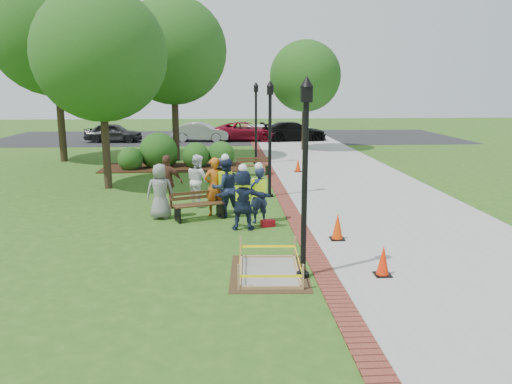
{
  "coord_description": "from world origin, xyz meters",
  "views": [
    {
      "loc": [
        -0.41,
        -13.11,
        4.07
      ],
      "look_at": [
        0.5,
        1.2,
        1.0
      ],
      "focal_mm": 35.0,
      "sensor_mm": 36.0,
      "label": 1
    }
  ],
  "objects": [
    {
      "name": "shrub_a",
      "position": [
        -5.03,
        11.49,
        0.0
      ],
      "size": [
        1.23,
        1.23,
        1.23
      ],
      "primitive_type": "sphere",
      "color": "#224F16",
      "rests_on": "ground"
    },
    {
      "name": "parked_car_b",
      "position": [
        -2.09,
        24.16,
        0.0
      ],
      "size": [
        2.66,
        4.86,
        1.5
      ],
      "primitive_type": "imported",
      "rotation": [
        0.0,
        0.0,
        1.42
      ],
      "color": "#A2A2A7",
      "rests_on": "ground"
    },
    {
      "name": "hivis_worker_c",
      "position": [
        -0.39,
        2.19,
        0.99
      ],
      "size": [
        0.68,
        0.54,
        2.01
      ],
      "color": "#161E3B",
      "rests_on": "ground"
    },
    {
      "name": "shrub_d",
      "position": [
        -0.58,
        12.41,
        0.0
      ],
      "size": [
        1.39,
        1.39,
        1.39
      ],
      "primitive_type": "sphere",
      "color": "#224F16",
      "rests_on": "ground"
    },
    {
      "name": "bench_far",
      "position": [
        0.91,
        9.54,
        0.26
      ],
      "size": [
        1.56,
        0.72,
        0.81
      ],
      "color": "brown",
      "rests_on": "ground"
    },
    {
      "name": "hivis_worker_b",
      "position": [
        0.59,
        1.43,
        0.92
      ],
      "size": [
        0.64,
        0.55,
        1.84
      ],
      "color": "#18263F",
      "rests_on": "ground"
    },
    {
      "name": "casual_person_b",
      "position": [
        -0.75,
        2.4,
        0.93
      ],
      "size": [
        0.7,
        0.58,
        1.86
      ],
      "color": "#BA5915",
      "rests_on": "ground"
    },
    {
      "name": "parking_lot",
      "position": [
        0.0,
        27.0,
        0.0
      ],
      "size": [
        36.0,
        12.0,
        0.01
      ],
      "primitive_type": "cube",
      "color": "black",
      "rests_on": "ground"
    },
    {
      "name": "tree_left",
      "position": [
        -5.12,
        7.0,
        5.22
      ],
      "size": [
        5.13,
        5.13,
        7.79
      ],
      "color": "#3D2D1E",
      "rests_on": "ground"
    },
    {
      "name": "lamp_near",
      "position": [
        1.25,
        -3.0,
        2.48
      ],
      "size": [
        0.28,
        0.28,
        4.26
      ],
      "color": "black",
      "rests_on": "ground"
    },
    {
      "name": "lamp_far",
      "position": [
        1.25,
        13.0,
        2.48
      ],
      "size": [
        0.28,
        0.28,
        4.26
      ],
      "color": "black",
      "rests_on": "ground"
    },
    {
      "name": "ground",
      "position": [
        0.0,
        0.0,
        0.0
      ],
      "size": [
        100.0,
        100.0,
        0.0
      ],
      "primitive_type": "plane",
      "color": "#285116",
      "rests_on": "ground"
    },
    {
      "name": "tree_right",
      "position": [
        4.69,
        18.6,
        4.63
      ],
      "size": [
        4.44,
        4.44,
        6.87
      ],
      "color": "#3D2D1E",
      "rests_on": "ground"
    },
    {
      "name": "sidewalk",
      "position": [
        5.0,
        10.0,
        0.01
      ],
      "size": [
        6.0,
        60.0,
        0.02
      ],
      "primitive_type": "cube",
      "color": "#9E9E99",
      "rests_on": "ground"
    },
    {
      "name": "brick_edging",
      "position": [
        1.75,
        10.0,
        0.01
      ],
      "size": [
        0.5,
        60.0,
        0.03
      ],
      "primitive_type": "cube",
      "color": "maroon",
      "rests_on": "ground"
    },
    {
      "name": "bench_near",
      "position": [
        -1.22,
        1.92,
        0.27
      ],
      "size": [
        1.66,
        1.04,
        0.85
      ],
      "color": "brown",
      "rests_on": "ground"
    },
    {
      "name": "toolbox",
      "position": [
        0.84,
        1.01,
        0.1
      ],
      "size": [
        0.44,
        0.33,
        0.2
      ],
      "primitive_type": "cube",
      "rotation": [
        0.0,
        0.0,
        0.33
      ],
      "color": "maroon",
      "rests_on": "ground"
    },
    {
      "name": "lamp_mid",
      "position": [
        1.25,
        5.0,
        2.48
      ],
      "size": [
        0.28,
        0.28,
        4.26
      ],
      "color": "black",
      "rests_on": "ground"
    },
    {
      "name": "shrub_c",
      "position": [
        -1.86,
        12.07,
        0.0
      ],
      "size": [
        1.38,
        1.38,
        1.38
      ],
      "primitive_type": "sphere",
      "color": "#224F16",
      "rests_on": "ground"
    },
    {
      "name": "casual_person_e",
      "position": [
        -0.51,
        2.57,
        0.9
      ],
      "size": [
        0.68,
        0.66,
        1.81
      ],
      "color": "#2C2E4E",
      "rests_on": "ground"
    },
    {
      "name": "wet_concrete_pad",
      "position": [
        0.54,
        -2.72,
        0.23
      ],
      "size": [
        1.82,
        2.39,
        0.55
      ],
      "color": "#47331E",
      "rests_on": "ground"
    },
    {
      "name": "hivis_worker_a",
      "position": [
        0.1,
        0.75,
        0.95
      ],
      "size": [
        0.59,
        0.41,
        1.91
      ],
      "color": "#17243C",
      "rests_on": "ground"
    },
    {
      "name": "tree_back",
      "position": [
        -3.07,
        14.61,
        5.87
      ],
      "size": [
        5.7,
        5.7,
        8.74
      ],
      "color": "#3D2D1E",
      "rests_on": "ground"
    },
    {
      "name": "casual_person_a",
      "position": [
        -2.41,
        2.12,
        0.86
      ],
      "size": [
        0.58,
        0.41,
        1.72
      ],
      "color": "gray",
      "rests_on": "ground"
    },
    {
      "name": "cone_front",
      "position": [
        2.99,
        -3.06,
        0.34
      ],
      "size": [
        0.35,
        0.35,
        0.7
      ],
      "color": "black",
      "rests_on": "ground"
    },
    {
      "name": "cone_back",
      "position": [
        2.58,
        -0.43,
        0.36
      ],
      "size": [
        0.38,
        0.38,
        0.74
      ],
      "color": "black",
      "rests_on": "ground"
    },
    {
      "name": "casual_person_c",
      "position": [
        -1.33,
        3.77,
        0.89
      ],
      "size": [
        0.62,
        0.67,
        1.77
      ],
      "color": "white",
      "rests_on": "ground"
    },
    {
      "name": "shrub_b",
      "position": [
        -3.75,
        12.22,
        0.0
      ],
      "size": [
        1.91,
        1.91,
        1.91
      ],
      "primitive_type": "sphere",
      "color": "#224F16",
      "rests_on": "ground"
    },
    {
      "name": "casual_person_d",
      "position": [
        -2.33,
        3.44,
        0.91
      ],
      "size": [
        0.66,
        0.52,
        1.81
      ],
      "color": "brown",
      "rests_on": "ground"
    },
    {
      "name": "parked_car_c",
      "position": [
        1.26,
        24.34,
        0.0
      ],
      "size": [
        2.58,
        4.92,
        1.54
      ],
      "primitive_type": "imported",
      "rotation": [
        0.0,
        0.0,
        1.45
      ],
      "color": "maroon",
      "rests_on": "ground"
    },
    {
      "name": "tree_far",
      "position": [
        -9.21,
        14.63,
        6.89
      ],
      "size": [
        6.84,
        6.84,
        10.32
      ],
      "color": "#3D2D1E",
      "rests_on": "ground"
    },
    {
      "name": "parked_car_a",
      "position": [
        -8.49,
        24.05,
        0.0
      ],
      "size": [
        2.4,
        4.83,
        1.53
      ],
      "primitive_type": "imported",
      "rotation": [
        0.0,
        0.0,
        1.49
      ],
      "color": "#28282A",
      "rests_on": "ground"
    },
    {
      "name": "parked_car_d",
      "position": [
        4.8,
        24.1,
        0.0
      ],
      "size": [
        2.59,
        4.94,
        1.54
      ],
      "primitive_type": "imported",
      "rotation": [
        0.0,
        0.0,
        1.69
      ],
      "color": "black",
      "rests_on": "ground"
    },
    {
      "name": "shrub_e",
      "position": [
        -3.32,
        12.8,
        0.0
      ],
      "size": [
        0.9,
        0.9,
        0.9
      ],
      "primitive_type": "sphere",
      "color": "#224F16",
      "rests_on": "ground"
    },
    {
      "name": "cone_far",
      "position": [
        3.1,
        10.33,
        0.33
      ],
      "size": [
        0.34,
        0.34,
        0.67
      ],
      "color": "black",
      "rests_on": "ground"
    },
    {
      "name": "mulch_bed",
      "position": [
        -3.0,
        12.0,
        0.02
      ],
      "size": [
        7.0,
        3.0,
        0.05
      ],
      "primitive_type": "cube",
      "color": "#381E0F",
      "rests_on": "ground"
    }
  ]
}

